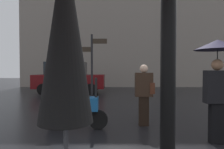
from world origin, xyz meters
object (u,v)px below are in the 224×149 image
parked_car_left (69,77)px  parked_scooter (75,106)px  street_signpost (92,63)px  folded_patio_umbrella_far (65,37)px  pedestrian_with_umbrella (217,66)px  pedestrian_with_bag (144,91)px

parked_car_left → parked_scooter: bearing=-86.8°
parked_scooter → street_signpost: (0.14, 2.65, 1.10)m
folded_patio_umbrella_far → pedestrian_with_umbrella: (2.36, 2.43, -0.18)m
pedestrian_with_bag → street_signpost: 2.92m
parked_scooter → street_signpost: 2.87m
parked_car_left → street_signpost: size_ratio=1.50×
pedestrian_with_bag → parked_car_left: size_ratio=0.38×
pedestrian_with_bag → street_signpost: bearing=-103.1°
pedestrian_with_bag → street_signpost: (-1.57, 2.33, 0.77)m
pedestrian_with_bag → street_signpost: street_signpost is taller
folded_patio_umbrella_far → street_signpost: size_ratio=0.90×
pedestrian_with_bag → parked_scooter: bearing=-36.6°
parked_car_left → folded_patio_umbrella_far: bearing=-88.0°
parked_scooter → parked_car_left: (-1.69, 7.18, 0.38)m
folded_patio_umbrella_far → parked_scooter: 3.58m
parked_car_left → pedestrian_with_bag: bearing=-73.7°
pedestrian_with_umbrella → street_signpost: size_ratio=0.74×
folded_patio_umbrella_far → pedestrian_with_bag: bearing=72.5°
folded_patio_umbrella_far → parked_scooter: folded_patio_umbrella_far is taller
pedestrian_with_umbrella → parked_scooter: pedestrian_with_umbrella is taller
parked_scooter → street_signpost: street_signpost is taller
pedestrian_with_umbrella → street_signpost: street_signpost is taller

